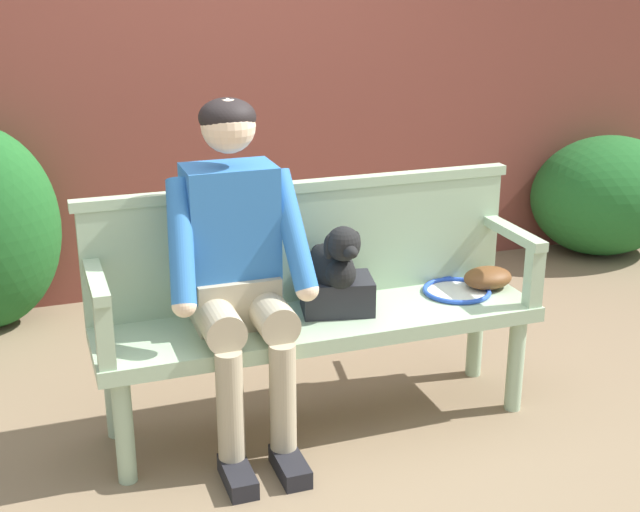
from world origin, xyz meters
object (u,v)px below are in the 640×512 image
Objects in this scene: tennis_racket at (455,288)px; baseball_glove at (488,278)px; person_seated at (237,262)px; sports_bag at (337,294)px; dog_on_bench at (334,267)px; garden_bench at (320,330)px.

baseball_glove is (0.15, -0.02, 0.04)m from tennis_racket.
person_seated is at bearing -175.61° from tennis_racket.
person_seated is 6.12× the size of baseball_glove.
person_seated reaches higher than tennis_racket.
sports_bag is (0.42, 0.03, -0.20)m from person_seated.
person_seated is at bearing 176.40° from baseball_glove.
sports_bag is at bearing 4.58° from person_seated.
baseball_glove reaches higher than tennis_racket.
dog_on_bench is (0.40, 0.03, -0.08)m from person_seated.
dog_on_bench is at bearing -175.68° from tennis_racket.
garden_bench is 0.26m from dog_on_bench.
dog_on_bench is 0.60m from tennis_racket.
baseball_glove is (0.78, 0.05, 0.11)m from garden_bench.
tennis_racket is at bearing 4.39° from person_seated.
baseball_glove reaches higher than garden_bench.
person_seated is 0.46m from sports_bag.
dog_on_bench is 0.66× the size of tennis_racket.
person_seated is (-0.33, -0.01, 0.33)m from garden_bench.
baseball_glove is at bearing -6.35° from tennis_racket.
sports_bag is at bearing -175.75° from tennis_racket.
baseball_glove is at bearing 2.97° from person_seated.
dog_on_bench is at bearing 175.54° from baseball_glove.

